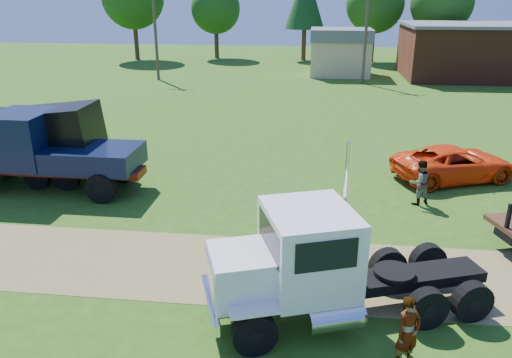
# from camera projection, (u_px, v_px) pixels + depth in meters

# --- Properties ---
(ground) EXTENTS (140.00, 140.00, 0.00)m
(ground) POSITION_uv_depth(u_px,v_px,m) (259.00, 269.00, 15.68)
(ground) COLOR #2D5011
(ground) RESTS_ON ground
(dirt_track) EXTENTS (120.00, 4.20, 0.01)m
(dirt_track) POSITION_uv_depth(u_px,v_px,m) (259.00, 269.00, 15.67)
(dirt_track) COLOR olive
(dirt_track) RESTS_ON ground
(white_semi_tractor) EXTENTS (7.80, 4.76, 4.64)m
(white_semi_tractor) POSITION_uv_depth(u_px,v_px,m) (312.00, 265.00, 12.82)
(white_semi_tractor) COLOR black
(white_semi_tractor) RESTS_ON ground
(black_dump_truck) EXTENTS (8.30, 2.69, 3.58)m
(black_dump_truck) POSITION_uv_depth(u_px,v_px,m) (18.00, 138.00, 22.60)
(black_dump_truck) COLOR black
(black_dump_truck) RESTS_ON ground
(navy_truck) EXTENTS (7.99, 2.84, 3.42)m
(navy_truck) POSITION_uv_depth(u_px,v_px,m) (42.00, 151.00, 21.53)
(navy_truck) COLOR maroon
(navy_truck) RESTS_ON ground
(orange_pickup) EXTENTS (6.24, 4.46, 1.58)m
(orange_pickup) POSITION_uv_depth(u_px,v_px,m) (455.00, 163.00, 22.94)
(orange_pickup) COLOR #ED3B0B
(orange_pickup) RESTS_ON ground
(spectator_a) EXTENTS (0.79, 0.72, 1.81)m
(spectator_a) POSITION_uv_depth(u_px,v_px,m) (408.00, 333.00, 11.34)
(spectator_a) COLOR #999999
(spectator_a) RESTS_ON ground
(spectator_b) EXTENTS (1.14, 1.05, 1.88)m
(spectator_b) POSITION_uv_depth(u_px,v_px,m) (419.00, 182.00, 20.22)
(spectator_b) COLOR #999999
(spectator_b) RESTS_ON ground
(brick_building) EXTENTS (15.40, 10.40, 5.30)m
(brick_building) POSITION_uv_depth(u_px,v_px,m) (482.00, 51.00, 49.97)
(brick_building) COLOR brown
(brick_building) RESTS_ON ground
(tan_shed) EXTENTS (6.20, 5.40, 4.70)m
(tan_shed) POSITION_uv_depth(u_px,v_px,m) (340.00, 52.00, 51.58)
(tan_shed) COLOR tan
(tan_shed) RESTS_ON ground
(utility_poles) EXTENTS (42.20, 0.28, 9.00)m
(utility_poles) POSITION_uv_depth(u_px,v_px,m) (366.00, 32.00, 45.91)
(utility_poles) COLOR #463427
(utility_poles) RESTS_ON ground
(tree_row) EXTENTS (55.98, 9.82, 11.39)m
(tree_row) POSITION_uv_depth(u_px,v_px,m) (324.00, 3.00, 60.24)
(tree_row) COLOR #372216
(tree_row) RESTS_ON ground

